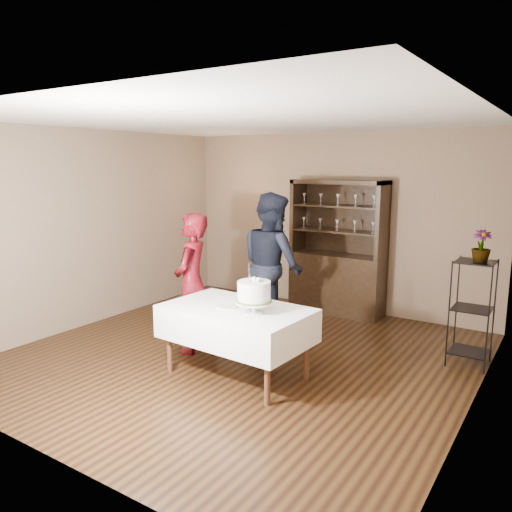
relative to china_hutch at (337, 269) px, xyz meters
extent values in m
plane|color=black|center=(-0.20, -2.25, -0.66)|extent=(5.00, 5.00, 0.00)
plane|color=silver|center=(-0.20, -2.25, 2.04)|extent=(5.00, 5.00, 0.00)
cube|color=#74644A|center=(-0.20, 0.25, 0.69)|extent=(5.00, 0.02, 2.70)
cube|color=#74644A|center=(-2.70, -2.25, 0.69)|extent=(0.02, 5.00, 2.70)
cube|color=#74644A|center=(2.30, -2.25, 0.69)|extent=(0.02, 5.00, 2.70)
cube|color=black|center=(0.00, -0.01, -0.21)|extent=(1.40, 0.48, 0.90)
cube|color=black|center=(0.00, 0.21, 0.79)|extent=(1.40, 0.03, 1.10)
cube|color=black|center=(0.00, -0.01, 1.31)|extent=(1.40, 0.48, 0.06)
cube|color=black|center=(0.00, -0.01, 0.59)|extent=(1.28, 0.42, 0.02)
cube|color=black|center=(0.00, -0.01, 0.96)|extent=(1.28, 0.42, 0.02)
cylinder|color=black|center=(1.88, -1.25, -0.06)|extent=(0.02, 0.02, 1.20)
cylinder|color=black|center=(2.28, -1.25, -0.06)|extent=(0.02, 0.02, 1.20)
cylinder|color=black|center=(1.88, -0.85, -0.06)|extent=(0.02, 0.02, 1.20)
cylinder|color=black|center=(2.28, -0.85, -0.06)|extent=(0.02, 0.02, 1.20)
cube|color=black|center=(2.08, -1.05, -0.51)|extent=(0.40, 0.40, 0.02)
cube|color=black|center=(2.08, -1.05, -0.01)|extent=(0.40, 0.40, 0.01)
cube|color=black|center=(2.08, -1.05, 0.52)|extent=(0.40, 0.40, 0.02)
cube|color=white|center=(0.07, -2.73, -0.08)|extent=(1.57, 1.02, 0.35)
cylinder|color=#4C2B1B|center=(-0.60, -3.05, -0.31)|extent=(0.06, 0.06, 0.72)
cylinder|color=#4C2B1B|center=(0.70, -3.13, -0.31)|extent=(0.06, 0.06, 0.72)
cylinder|color=#4C2B1B|center=(-0.55, -2.34, -0.31)|extent=(0.06, 0.06, 0.72)
cylinder|color=#4C2B1B|center=(0.74, -2.41, -0.31)|extent=(0.06, 0.06, 0.72)
imported|color=#35040B|center=(-0.81, -2.40, 0.17)|extent=(0.58, 0.71, 1.67)
imported|color=black|center=(-0.29, -1.42, 0.28)|extent=(1.15, 1.09, 1.88)
cylinder|color=silver|center=(0.34, -2.80, 0.10)|extent=(0.21, 0.21, 0.01)
cylinder|color=silver|center=(0.34, -2.80, 0.14)|extent=(0.05, 0.05, 0.10)
cylinder|color=silver|center=(0.34, -2.80, 0.20)|extent=(0.37, 0.37, 0.02)
cylinder|color=#476C33|center=(0.34, -2.80, 0.22)|extent=(0.36, 0.36, 0.02)
cylinder|color=white|center=(0.34, -2.80, 0.31)|extent=(0.43, 0.43, 0.21)
sphere|color=#5C71C6|center=(0.37, -2.80, 0.43)|extent=(0.02, 0.02, 0.02)
cube|color=silver|center=(0.29, -2.82, 0.49)|extent=(0.02, 0.02, 0.14)
cube|color=black|center=(0.29, -2.82, 0.58)|extent=(0.03, 0.02, 0.05)
cylinder|color=silver|center=(0.00, -2.79, 0.10)|extent=(0.25, 0.25, 0.01)
cylinder|color=silver|center=(0.12, -2.54, 0.10)|extent=(0.21, 0.21, 0.01)
imported|color=#476C33|center=(2.13, -1.08, 0.70)|extent=(0.25, 0.25, 0.35)
camera|label=1|loc=(2.98, -6.82, 1.57)|focal=35.00mm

